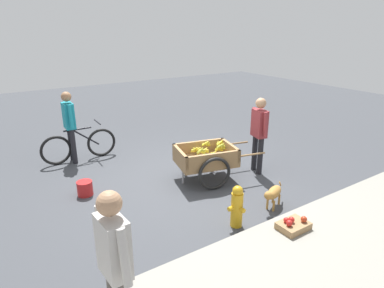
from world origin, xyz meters
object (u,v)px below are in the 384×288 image
object	(u,v)px
fire_hydrant	(237,206)
apple_crate	(293,229)
cyclist_person	(69,121)
fruit_cart	(206,159)
dog	(273,193)
plastic_bucket	(85,188)
vendor_person	(259,129)
bystander_person	(114,258)
bicycle	(79,145)

from	to	relation	value
fire_hydrant	apple_crate	distance (m)	0.85
cyclist_person	apple_crate	size ratio (longest dim) A/B	3.59
fire_hydrant	fruit_cart	bearing A→B (deg)	-109.42
dog	plastic_bucket	world-z (taller)	dog
vendor_person	bystander_person	size ratio (longest dim) A/B	0.96
dog	plastic_bucket	xyz separation A→B (m)	(2.49, -2.16, -0.14)
vendor_person	dog	xyz separation A→B (m)	(0.80, 1.23, -0.66)
vendor_person	apple_crate	size ratio (longest dim) A/B	3.55
bicycle	fire_hydrant	distance (m)	4.14
fruit_cart	bystander_person	size ratio (longest dim) A/B	1.10
fruit_cart	fire_hydrant	distance (m)	1.67
cyclist_person	apple_crate	xyz separation A→B (m)	(-1.90, 4.60, -0.82)
vendor_person	fire_hydrant	distance (m)	2.19
fruit_cart	vendor_person	size ratio (longest dim) A/B	1.14
cyclist_person	bystander_person	world-z (taller)	bystander_person
fruit_cart	bystander_person	bearing A→B (deg)	41.92
vendor_person	plastic_bucket	world-z (taller)	vendor_person
bystander_person	cyclist_person	bearing A→B (deg)	-99.57
fruit_cart	vendor_person	distance (m)	1.24
fruit_cart	apple_crate	world-z (taller)	fruit_cart
bicycle	apple_crate	distance (m)	4.93
vendor_person	bicycle	size ratio (longest dim) A/B	0.94
vendor_person	plastic_bucket	distance (m)	3.51
vendor_person	cyclist_person	distance (m)	4.03
dog	apple_crate	size ratio (longest dim) A/B	1.43
fruit_cart	cyclist_person	world-z (taller)	cyclist_person
vendor_person	fire_hydrant	xyz separation A→B (m)	(1.66, 1.31, -0.60)
plastic_bucket	cyclist_person	bearing A→B (deg)	-98.28
cyclist_person	fire_hydrant	xyz separation A→B (m)	(-1.39, 3.95, -0.61)
bicycle	apple_crate	size ratio (longest dim) A/B	3.78
dog	fire_hydrant	distance (m)	0.86
fruit_cart	fire_hydrant	size ratio (longest dim) A/B	2.66
cyclist_person	fire_hydrant	size ratio (longest dim) A/B	2.36
fruit_cart	apple_crate	bearing A→B (deg)	88.89
plastic_bucket	apple_crate	world-z (taller)	apple_crate
plastic_bucket	apple_crate	distance (m)	3.60
apple_crate	bystander_person	xyz separation A→B (m)	(2.72, 0.26, 0.85)
cyclist_person	dog	bearing A→B (deg)	120.06
vendor_person	apple_crate	bearing A→B (deg)	59.62
cyclist_person	fire_hydrant	world-z (taller)	cyclist_person
fruit_cart	vendor_person	world-z (taller)	vendor_person
dog	bystander_person	xyz separation A→B (m)	(3.06, 0.99, 0.70)
plastic_bucket	dog	bearing A→B (deg)	139.09
apple_crate	bystander_person	distance (m)	2.86
vendor_person	apple_crate	world-z (taller)	vendor_person
vendor_person	cyclist_person	size ratio (longest dim) A/B	0.99
plastic_bucket	apple_crate	size ratio (longest dim) A/B	0.63
dog	cyclist_person	bearing A→B (deg)	-59.94
fire_hydrant	apple_crate	bearing A→B (deg)	128.05
bicycle	cyclist_person	xyz separation A→B (m)	(0.15, -0.00, 0.59)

